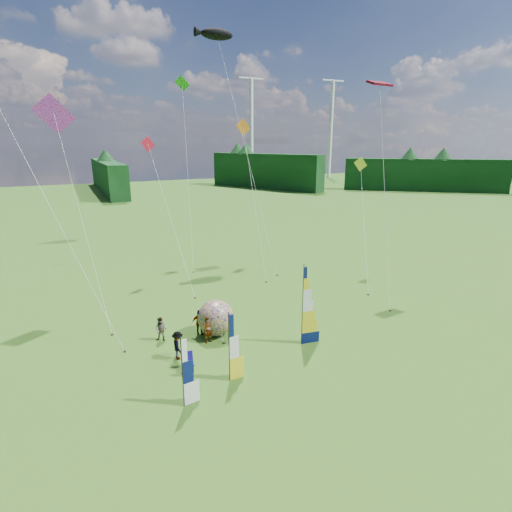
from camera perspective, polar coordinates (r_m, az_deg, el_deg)
name	(u,v)px	position (r m, az deg, el deg)	size (l,w,h in m)	color
ground	(306,372)	(22.26, 7.11, -16.06)	(220.00, 220.00, 0.00)	#4D6F1E
treeline_ring	(308,302)	(20.43, 7.50, -6.52)	(210.00, 210.00, 8.00)	#19421D
turbine_left	(331,131)	(136.90, 10.61, 17.18)	(8.00, 1.20, 30.00)	silver
turbine_right	(251,130)	(130.14, -0.67, 17.51)	(8.00, 1.20, 30.00)	silver
feather_banner_main	(303,307)	(23.78, 6.66, -7.20)	(1.32, 0.10, 4.88)	#081448
side_banner_left	(229,349)	(20.49, -3.85, -13.07)	(1.02, 0.10, 3.66)	yellow
side_banner_far	(183,374)	(19.06, -10.45, -16.23)	(1.00, 0.10, 3.39)	white
bol_inflatable	(216,318)	(25.45, -5.78, -8.77)	(2.27, 2.27, 2.27)	#0B0084
spectator_a	(208,330)	(24.70, -6.83, -10.45)	(0.60, 0.39, 1.63)	#66594C
spectator_b	(161,329)	(25.38, -13.41, -10.16)	(0.74, 0.37, 1.53)	#66594C
spectator_c	(178,345)	(23.25, -11.11, -12.43)	(1.06, 0.39, 1.64)	#66594C
spectator_d	(200,323)	(25.61, -8.05, -9.42)	(0.99, 0.40, 1.69)	#66594C
camp_chair	(189,362)	(22.15, -9.62, -14.77)	(0.61, 0.61, 1.05)	navy
kite_whale	(246,140)	(39.38, -1.49, 16.24)	(4.45, 14.97, 23.80)	black
kite_rainbow_delta	(80,202)	(28.82, -23.89, 7.01)	(6.11, 12.52, 15.87)	#FA123F
kite_parafoil	(386,177)	(32.07, 18.07, 10.63)	(7.85, 11.22, 18.36)	#AE001E
small_kite_red	(170,210)	(33.81, -12.23, 6.45)	(3.36, 10.92, 12.70)	red
small_kite_orange	(254,191)	(37.84, -0.32, 9.24)	(5.14, 12.64, 14.57)	orange
small_kite_yellow	(365,218)	(35.56, 15.25, 5.24)	(6.53, 9.31, 10.90)	yellow
small_kite_pink	(55,209)	(25.29, -26.83, 5.99)	(7.41, 8.15, 16.24)	#E23983
small_kite_green	(187,167)	(40.32, -9.78, 12.42)	(4.79, 11.11, 18.74)	#20AC15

